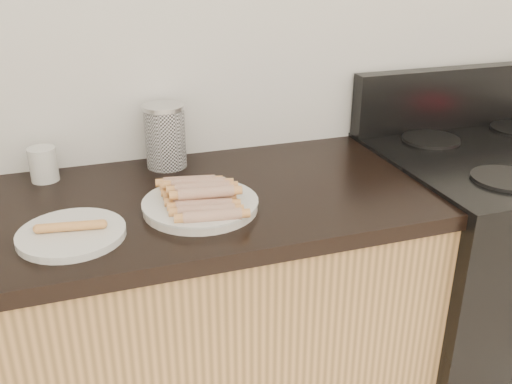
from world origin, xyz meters
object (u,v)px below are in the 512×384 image
object	(u,v)px
side_plate	(72,234)
canister	(165,136)
main_plate	(201,206)
mug	(43,164)
stove	(487,282)

from	to	relation	value
side_plate	canister	distance (m)	0.46
main_plate	mug	bearing A→B (deg)	138.72
stove	side_plate	size ratio (longest dim) A/B	3.91
stove	canister	bearing A→B (deg)	166.18
stove	main_plate	bearing A→B (deg)	-176.14
side_plate	canister	size ratio (longest dim) A/B	1.30
stove	mug	size ratio (longest dim) A/B	9.94
main_plate	canister	world-z (taller)	canister
side_plate	mug	distance (m)	0.36
stove	side_plate	xyz separation A→B (m)	(-1.27, -0.11, 0.45)
stove	main_plate	size ratio (longest dim) A/B	3.32
mug	side_plate	bearing A→B (deg)	-81.23
stove	canister	size ratio (longest dim) A/B	5.07
stove	mug	bearing A→B (deg)	169.53
stove	main_plate	world-z (taller)	main_plate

